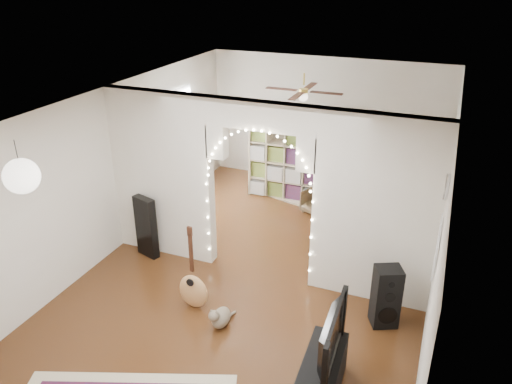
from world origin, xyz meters
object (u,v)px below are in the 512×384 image
at_px(media_console, 322,376).
at_px(dining_chair_left, 317,202).
at_px(bookcase, 287,162).
at_px(dining_chair_right, 339,200).
at_px(acoustic_guitar, 193,279).
at_px(floor_speaker, 386,297).
at_px(dining_table, 292,153).

distance_m(media_console, dining_chair_left, 4.48).
distance_m(bookcase, dining_chair_right, 1.28).
xyz_separation_m(acoustic_guitar, dining_chair_left, (0.80, 3.46, -0.25)).
xyz_separation_m(floor_speaker, dining_chair_right, (-1.33, 3.04, -0.19)).
height_order(acoustic_guitar, dining_table, acoustic_guitar).
bearing_deg(bookcase, dining_chair_right, 5.74).
relative_size(media_console, dining_table, 0.77).
bearing_deg(dining_chair_left, dining_chair_right, 49.84).
bearing_deg(acoustic_guitar, bookcase, 90.16).
height_order(media_console, bookcase, bookcase).
bearing_deg(bookcase, media_console, -50.63).
xyz_separation_m(floor_speaker, bookcase, (-2.47, 3.25, 0.35)).
relative_size(bookcase, dining_chair_left, 3.20).
bearing_deg(acoustic_guitar, media_console, -21.51).
bearing_deg(dining_table, dining_chair_left, -45.24).
bearing_deg(acoustic_guitar, dining_chair_left, 77.73).
bearing_deg(media_console, acoustic_guitar, 155.27).
height_order(media_console, dining_chair_right, media_console).
xyz_separation_m(acoustic_guitar, media_console, (2.05, -0.84, -0.22)).
bearing_deg(dining_table, acoustic_guitar, -81.59).
bearing_deg(dining_chair_left, media_console, -52.53).
bearing_deg(dining_chair_left, bookcase, 172.50).
xyz_separation_m(bookcase, dining_table, (-0.13, 0.75, -0.10)).
height_order(media_console, dining_table, dining_table).
height_order(acoustic_guitar, dining_chair_left, acoustic_guitar).
relative_size(bookcase, dining_chair_right, 2.96).
bearing_deg(floor_speaker, dining_table, 98.03).
height_order(dining_table, dining_chair_right, dining_table).
bearing_deg(dining_chair_right, dining_table, 132.56).
relative_size(acoustic_guitar, dining_chair_left, 2.21).
bearing_deg(dining_chair_left, acoustic_guitar, -81.72).
xyz_separation_m(floor_speaker, dining_table, (-2.60, 4.00, 0.25)).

